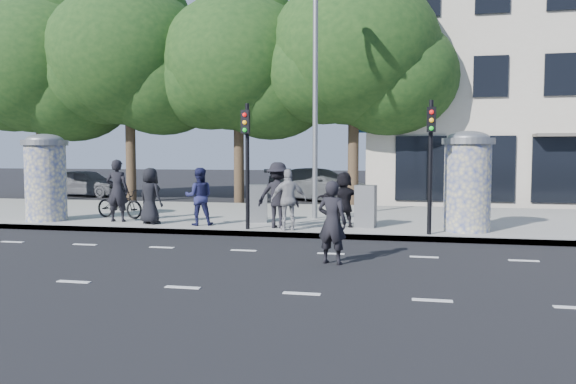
% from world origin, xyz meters
% --- Properties ---
extents(ground, '(120.00, 120.00, 0.00)m').
position_xyz_m(ground, '(0.00, 0.00, 0.00)').
color(ground, black).
rests_on(ground, ground).
extents(sidewalk, '(40.00, 8.00, 0.15)m').
position_xyz_m(sidewalk, '(0.00, 7.50, 0.07)').
color(sidewalk, gray).
rests_on(sidewalk, ground).
extents(curb, '(40.00, 0.10, 0.16)m').
position_xyz_m(curb, '(0.00, 3.55, 0.07)').
color(curb, slate).
rests_on(curb, ground).
extents(lane_dash_near, '(32.00, 0.12, 0.01)m').
position_xyz_m(lane_dash_near, '(0.00, -2.20, 0.00)').
color(lane_dash_near, silver).
rests_on(lane_dash_near, ground).
extents(lane_dash_far, '(32.00, 0.12, 0.01)m').
position_xyz_m(lane_dash_far, '(0.00, 1.40, 0.00)').
color(lane_dash_far, silver).
rests_on(lane_dash_far, ground).
extents(ad_column_left, '(1.36, 1.36, 2.65)m').
position_xyz_m(ad_column_left, '(-7.20, 4.50, 1.54)').
color(ad_column_left, beige).
rests_on(ad_column_left, sidewalk).
extents(ad_column_right, '(1.36, 1.36, 2.65)m').
position_xyz_m(ad_column_right, '(5.20, 4.70, 1.54)').
color(ad_column_right, beige).
rests_on(ad_column_right, sidewalk).
extents(traffic_pole_near, '(0.22, 0.31, 3.40)m').
position_xyz_m(traffic_pole_near, '(-0.60, 3.79, 2.23)').
color(traffic_pole_near, black).
rests_on(traffic_pole_near, sidewalk).
extents(traffic_pole_far, '(0.22, 0.31, 3.40)m').
position_xyz_m(traffic_pole_far, '(4.20, 3.79, 2.23)').
color(traffic_pole_far, black).
rests_on(traffic_pole_far, sidewalk).
extents(street_lamp, '(0.25, 0.93, 8.00)m').
position_xyz_m(street_lamp, '(0.80, 6.63, 4.79)').
color(street_lamp, slate).
rests_on(street_lamp, sidewalk).
extents(tree_far_left, '(7.20, 7.20, 9.26)m').
position_xyz_m(tree_far_left, '(-13.00, 12.50, 6.19)').
color(tree_far_left, '#38281C').
rests_on(tree_far_left, ground).
extents(tree_mid_left, '(7.20, 7.20, 9.57)m').
position_xyz_m(tree_mid_left, '(-8.50, 12.50, 6.50)').
color(tree_mid_left, '#38281C').
rests_on(tree_mid_left, ground).
extents(tree_near_left, '(6.80, 6.80, 8.97)m').
position_xyz_m(tree_near_left, '(-3.50, 12.70, 6.06)').
color(tree_near_left, '#38281C').
rests_on(tree_near_left, ground).
extents(tree_center, '(7.00, 7.00, 9.30)m').
position_xyz_m(tree_center, '(1.50, 12.30, 6.31)').
color(tree_center, '#38281C').
rests_on(tree_center, ground).
extents(ped_a, '(0.94, 0.79, 1.64)m').
position_xyz_m(ped_a, '(-3.69, 4.36, 0.97)').
color(ped_a, black).
rests_on(ped_a, sidewalk).
extents(ped_b, '(0.72, 0.50, 1.88)m').
position_xyz_m(ped_b, '(-4.90, 4.66, 1.09)').
color(ped_b, black).
rests_on(ped_b, sidewalk).
extents(ped_c, '(0.96, 0.85, 1.65)m').
position_xyz_m(ped_c, '(-2.19, 4.36, 0.98)').
color(ped_c, '#1C1F48').
rests_on(ped_c, sidewalk).
extents(ped_d, '(1.21, 0.74, 1.82)m').
position_xyz_m(ped_d, '(0.15, 4.29, 1.06)').
color(ped_d, black).
rests_on(ped_d, sidewalk).
extents(ped_e, '(1.09, 0.85, 1.64)m').
position_xyz_m(ped_e, '(0.54, 3.85, 0.97)').
color(ped_e, '#99999C').
rests_on(ped_e, sidewalk).
extents(ped_f, '(1.53, 1.06, 1.56)m').
position_xyz_m(ped_f, '(1.91, 4.75, 0.93)').
color(ped_f, black).
rests_on(ped_f, sidewalk).
extents(man_road, '(0.70, 0.55, 1.68)m').
position_xyz_m(man_road, '(2.16, 0.30, 0.84)').
color(man_road, black).
rests_on(man_road, ground).
extents(bicycle, '(0.95, 1.83, 0.91)m').
position_xyz_m(bicycle, '(-5.28, 5.49, 0.61)').
color(bicycle, black).
rests_on(bicycle, sidewalk).
extents(cabinet_left, '(0.60, 0.49, 1.12)m').
position_xyz_m(cabinet_left, '(-0.72, 5.42, 0.71)').
color(cabinet_left, slate).
rests_on(cabinet_left, sidewalk).
extents(cabinet_right, '(0.62, 0.49, 1.18)m').
position_xyz_m(cabinet_right, '(2.51, 4.92, 0.74)').
color(cabinet_right, slate).
rests_on(cabinet_right, sidewalk).
extents(car_left, '(2.02, 4.21, 1.39)m').
position_xyz_m(car_left, '(-12.40, 15.26, 0.69)').
color(car_left, slate).
rests_on(car_left, ground).
extents(car_right, '(4.00, 5.61, 1.51)m').
position_xyz_m(car_right, '(-0.28, 14.98, 0.75)').
color(car_right, '#585C60').
rests_on(car_right, ground).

